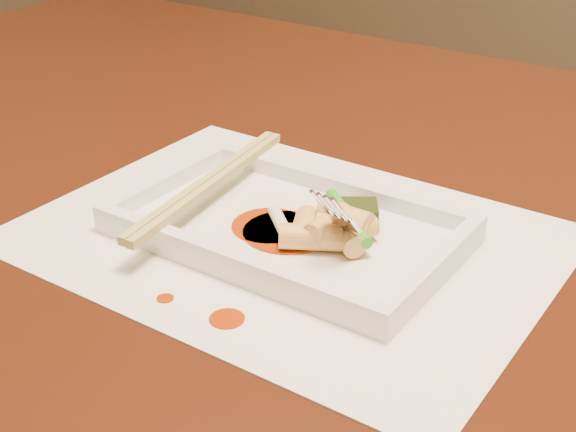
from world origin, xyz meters
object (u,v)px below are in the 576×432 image
Objects in this scene: chopstick_a at (206,182)px; fork at (384,152)px; placemat at (288,237)px; plate_base at (288,232)px; table at (276,260)px.

chopstick_a is 0.16m from fork.
placemat is 0.00m from plate_base.
placemat is at bearing -50.70° from table.
table is 5.38× the size of plate_base.
fork is (0.16, -0.09, 0.18)m from table.
chopstick_a is (-0.08, 0.00, 0.02)m from plate_base.
table is at bearing 150.96° from fork.
placemat is 0.09m from chopstick_a.
chopstick_a reaches higher than plate_base.
table is 0.26m from fork.
plate_base reaches higher than placemat.
placemat is 0.11m from fork.
fork is at bearing -29.04° from table.
plate_base is 0.11m from fork.
chopstick_a is at bearing 180.00° from plate_base.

